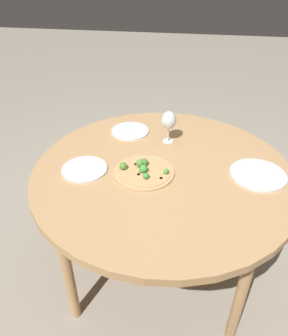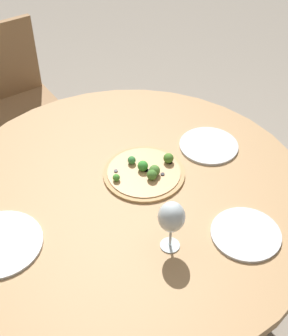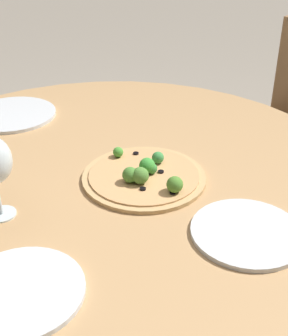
{
  "view_description": "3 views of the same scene",
  "coord_description": "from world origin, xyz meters",
  "px_view_note": "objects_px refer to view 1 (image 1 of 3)",
  "views": [
    {
      "loc": [
        0.1,
        -1.31,
        1.62
      ],
      "look_at": [
        -0.09,
        -0.05,
        0.73
      ],
      "focal_mm": 35.0,
      "sensor_mm": 36.0,
      "label": 1
    },
    {
      "loc": [
        0.51,
        1.02,
        1.83
      ],
      "look_at": [
        -0.09,
        -0.05,
        0.73
      ],
      "focal_mm": 50.0,
      "sensor_mm": 36.0,
      "label": 2
    },
    {
      "loc": [
        -0.8,
        0.57,
        1.28
      ],
      "look_at": [
        -0.09,
        -0.05,
        0.73
      ],
      "focal_mm": 50.0,
      "sensor_mm": 36.0,
      "label": 3
    }
  ],
  "objects_px": {
    "plate_near": "(130,131)",
    "plate_far": "(85,169)",
    "plate_side": "(258,174)",
    "pizza": "(143,171)",
    "wine_glass": "(170,121)"
  },
  "relations": [
    {
      "from": "plate_near",
      "to": "plate_far",
      "type": "height_order",
      "value": "same"
    },
    {
      "from": "plate_far",
      "to": "plate_side",
      "type": "distance_m",
      "value": 0.83
    },
    {
      "from": "pizza",
      "to": "plate_near",
      "type": "bearing_deg",
      "value": 109.16
    },
    {
      "from": "wine_glass",
      "to": "plate_near",
      "type": "height_order",
      "value": "wine_glass"
    },
    {
      "from": "plate_side",
      "to": "pizza",
      "type": "bearing_deg",
      "value": -173.55
    },
    {
      "from": "plate_side",
      "to": "plate_far",
      "type": "bearing_deg",
      "value": -174.59
    },
    {
      "from": "plate_far",
      "to": "plate_side",
      "type": "height_order",
      "value": "same"
    },
    {
      "from": "wine_glass",
      "to": "plate_side",
      "type": "height_order",
      "value": "wine_glass"
    },
    {
      "from": "pizza",
      "to": "wine_glass",
      "type": "xyz_separation_m",
      "value": [
        0.09,
        0.32,
        0.12
      ]
    },
    {
      "from": "plate_near",
      "to": "plate_far",
      "type": "xyz_separation_m",
      "value": [
        -0.15,
        -0.41,
        0.0
      ]
    },
    {
      "from": "plate_near",
      "to": "wine_glass",
      "type": "bearing_deg",
      "value": -18.68
    },
    {
      "from": "plate_near",
      "to": "plate_far",
      "type": "distance_m",
      "value": 0.44
    },
    {
      "from": "plate_far",
      "to": "pizza",
      "type": "bearing_deg",
      "value": 3.42
    },
    {
      "from": "plate_near",
      "to": "plate_side",
      "type": "xyz_separation_m",
      "value": [
        0.68,
        -0.33,
        -0.0
      ]
    },
    {
      "from": "plate_near",
      "to": "plate_side",
      "type": "bearing_deg",
      "value": -26.16
    }
  ]
}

